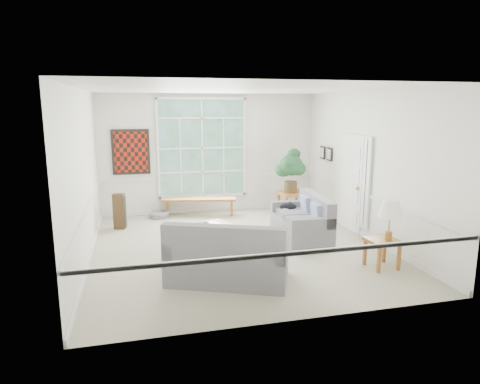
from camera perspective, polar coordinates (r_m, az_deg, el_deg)
name	(u,v)px	position (r m, az deg, el deg)	size (l,w,h in m)	color
floor	(237,247)	(8.41, -0.34, -7.36)	(5.50, 6.00, 0.01)	#A49F86
ceiling	(237,89)	(7.96, -0.36, 13.57)	(5.50, 6.00, 0.02)	white
wall_back	(210,154)	(10.96, -4.05, 5.11)	(5.50, 0.02, 3.00)	white
wall_front	(295,207)	(5.23, 7.39, -2.00)	(5.50, 0.02, 3.00)	white
wall_left	(83,177)	(7.88, -20.19, 1.93)	(0.02, 6.00, 3.00)	white
wall_right	(369,166)	(9.09, 16.79, 3.34)	(0.02, 6.00, 3.00)	white
window_back	(202,148)	(10.88, -5.06, 5.84)	(2.30, 0.08, 2.40)	white
entry_door	(351,183)	(9.65, 14.63, 1.20)	(0.08, 0.90, 2.10)	white
door_sidelight	(367,183)	(9.10, 16.54, 1.12)	(0.08, 0.26, 1.90)	white
wall_art	(131,152)	(10.74, -14.35, 5.19)	(0.90, 0.06, 1.10)	#58130A
wall_frame_near	(329,154)	(10.59, 11.81, 4.95)	(0.04, 0.26, 0.32)	black
wall_frame_far	(322,152)	(10.95, 10.91, 5.19)	(0.04, 0.26, 0.32)	black
loveseat_right	(301,217)	(8.87, 8.09, -3.38)	(0.87, 1.68, 0.91)	slate
loveseat_front	(228,250)	(6.72, -1.62, -7.75)	(1.84, 0.95, 0.99)	slate
coffee_table	(204,235)	(8.54, -4.77, -5.69)	(1.05, 0.57, 0.39)	#935721
pewter_bowl	(203,224)	(8.47, -4.96, -4.22)	(0.27, 0.27, 0.07)	gray
window_bench	(199,207)	(10.77, -5.48, -1.97)	(1.83, 0.36, 0.43)	#935721
end_table	(291,204)	(10.73, 6.87, -1.58)	(0.60, 0.60, 0.60)	#935721
houseplant	(291,170)	(10.54, 6.81, 2.88)	(0.64, 0.64, 1.09)	#1F4928
side_table	(382,253)	(7.70, 18.38, -7.76)	(0.49, 0.49, 0.50)	#935721
table_lamp	(390,220)	(7.50, 19.33, -3.58)	(0.40, 0.40, 0.69)	silver
pet_bed	(159,214)	(10.73, -10.71, -2.96)	(0.49, 0.49, 0.15)	gray
floor_speaker	(119,211)	(9.89, -15.77, -2.49)	(0.25, 0.19, 0.79)	#3D2916
cat	(288,206)	(9.36, 6.43, -1.93)	(0.37, 0.26, 0.17)	black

